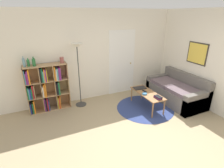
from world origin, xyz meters
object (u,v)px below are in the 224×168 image
Objects in this scene: coffee_table at (147,94)px; bottle_left at (24,62)px; couch at (177,92)px; bottle_middle at (28,63)px; vase_on_shelf at (62,60)px; bowl at (145,94)px; bookshelf at (46,88)px; floor_lamp at (77,54)px; laptop at (140,88)px; bottle_right at (34,62)px.

bottle_left reaches higher than coffee_table.
bottle_left is (-3.97, 1.11, 1.08)m from couch.
couch is 4.17m from bottle_middle.
bottle_left is at bearing 178.89° from vase_on_shelf.
bottle_middle reaches higher than couch.
coffee_table is 0.16m from bowl.
bottle_middle is at bearing 179.26° from vase_on_shelf.
bookshelf is 1.22m from floor_lamp.
bookshelf is at bearing 162.98° from couch.
laptop is at bearing 160.05° from couch.
floor_lamp reaches higher than bowl.
bookshelf reaches higher than bowl.
floor_lamp is 7.63× the size of bottle_right.
bottle_middle is (0.09, -0.01, -0.02)m from bottle_left.
bookshelf is 2.74m from coffee_table.
bottle_left is (-2.90, 0.72, 0.91)m from laptop.
bookshelf reaches higher than laptop.
bottle_right is (0.22, -0.04, -0.01)m from bottle_left.
bottle_right is at bearing -177.96° from vase_on_shelf.
bottle_right is (-1.06, 0.11, -0.12)m from floor_lamp.
bottle_right is at bearing -171.49° from bookshelf.
bottle_right is at bearing 165.86° from laptop.
bottle_middle is at bearing -4.27° from bottle_left.
bottle_middle reaches higher than bowl.
laptop is 2.30m from vase_on_shelf.
bottle_middle is at bearing 157.40° from bowl.
floor_lamp is 4.68× the size of laptop.
vase_on_shelf is (-2.01, 0.70, 0.88)m from laptop.
bookshelf is at bearing 157.27° from coffee_table.
vase_on_shelf reaches higher than bowl.
bowl reaches higher than laptop.
floor_lamp is 1.29m from bottle_left.
floor_lamp is at bearing -6.91° from bottle_left.
laptop is at bearing 74.37° from bowl.
couch is 4.26m from bottle_left.
laptop is at bearing -15.73° from bookshelf.
floor_lamp is at bearing 160.54° from couch.
coffee_table is (-1.06, 0.04, 0.11)m from couch.
couch is 1.16m from laptop.
vase_on_shelf is at bearing 152.60° from coffee_table.
vase_on_shelf reaches higher than couch.
bottle_middle is (-3.88, 1.10, 1.05)m from couch.
bookshelf is 4.99× the size of bottle_left.
bookshelf is 2.60m from laptop.
coffee_table is 2.94× the size of laptop.
bowl is at bearing -22.04° from bottle_left.
vase_on_shelf is (-2.02, 1.05, 0.94)m from coffee_table.
bottle_middle is (-2.69, 1.12, 0.88)m from bowl.
couch is 8.47× the size of bottle_middle.
floor_lamp is 11.75× the size of vase_on_shelf.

